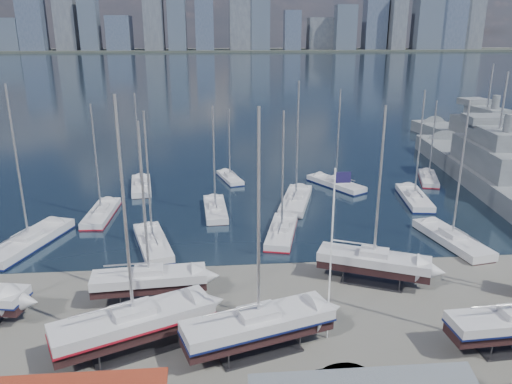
{
  "coord_description": "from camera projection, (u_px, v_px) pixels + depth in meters",
  "views": [
    {
      "loc": [
        -7.81,
        -44.9,
        22.1
      ],
      "look_at": [
        -3.26,
        8.0,
        5.01
      ],
      "focal_mm": 35.0,
      "sensor_mm": 36.0,
      "label": 1
    }
  ],
  "objects": [
    {
      "name": "sailboat_moored_8",
      "position": [
        336.0,
        185.0,
        74.47
      ],
      "size": [
        7.57,
        10.14,
        15.11
      ],
      "rotation": [
        0.0,
        0.0,
        2.1
      ],
      "color": "black",
      "rests_on": "water"
    },
    {
      "name": "sailboat_moored_1",
      "position": [
        102.0,
        214.0,
        62.38
      ],
      "size": [
        3.24,
        9.99,
        14.75
      ],
      "rotation": [
        0.0,
        0.0,
        1.52
      ],
      "color": "black",
      "rests_on": "water"
    },
    {
      "name": "sailboat_moored_6",
      "position": [
        282.0,
        233.0,
        56.6
      ],
      "size": [
        5.13,
        10.34,
        14.89
      ],
      "rotation": [
        0.0,
        0.0,
        1.32
      ],
      "color": "black",
      "rests_on": "water"
    },
    {
      "name": "ground",
      "position": [
        315.0,
        317.0,
        40.5
      ],
      "size": [
        1400.0,
        1400.0,
        0.0
      ],
      "primitive_type": "plane",
      "color": "#605E59",
      "rests_on": "ground"
    },
    {
      "name": "flagpole",
      "position": [
        333.0,
        244.0,
        35.41
      ],
      "size": [
        1.17,
        0.12,
        13.31
      ],
      "color": "white",
      "rests_on": "ground"
    },
    {
      "name": "sailboat_cradle_4",
      "position": [
        373.0,
        262.0,
        45.51
      ],
      "size": [
        10.27,
        6.7,
        16.31
      ],
      "rotation": [
        0.0,
        0.0,
        -0.43
      ],
      "color": "#2D2D33",
      "rests_on": "ground"
    },
    {
      "name": "naval_ship_east",
      "position": [
        492.0,
        176.0,
        74.03
      ],
      "size": [
        13.5,
        51.67,
        18.6
      ],
      "rotation": [
        0.0,
        0.0,
        1.47
      ],
      "color": "slate",
      "rests_on": "water"
    },
    {
      "name": "sailboat_moored_9",
      "position": [
        452.0,
        241.0,
        54.51
      ],
      "size": [
        4.94,
        11.18,
        16.33
      ],
      "rotation": [
        0.0,
        0.0,
        1.75
      ],
      "color": "black",
      "rests_on": "water"
    },
    {
      "name": "sailboat_moored_10",
      "position": [
        414.0,
        199.0,
        68.08
      ],
      "size": [
        4.34,
        10.82,
        15.73
      ],
      "rotation": [
        0.0,
        0.0,
        1.44
      ],
      "color": "black",
      "rests_on": "water"
    },
    {
      "name": "sailboat_cradle_3",
      "position": [
        258.0,
        325.0,
        35.57
      ],
      "size": [
        11.46,
        6.37,
        17.71
      ],
      "rotation": [
        0.0,
        0.0,
        0.32
      ],
      "color": "#2D2D33",
      "rests_on": "ground"
    },
    {
      "name": "water",
      "position": [
        224.0,
        67.0,
        334.56
      ],
      "size": [
        1400.0,
        600.0,
        0.4
      ],
      "primitive_type": "cube",
      "color": "#172436",
      "rests_on": "ground"
    },
    {
      "name": "car_b",
      "position": [
        353.0,
        380.0,
        32.0
      ],
      "size": [
        4.71,
        1.67,
        1.55
      ],
      "primitive_type": "imported",
      "rotation": [
        0.0,
        0.0,
        1.56
      ],
      "color": "gray",
      "rests_on": "ground"
    },
    {
      "name": "sailboat_cradle_2",
      "position": [
        149.0,
        280.0,
        42.26
      ],
      "size": [
        9.73,
        3.41,
        15.62
      ],
      "rotation": [
        0.0,
        0.0,
        0.08
      ],
      "color": "#2D2D33",
      "rests_on": "ground"
    },
    {
      "name": "sailboat_cradle_1",
      "position": [
        134.0,
        323.0,
        35.72
      ],
      "size": [
        11.84,
        7.73,
        18.45
      ],
      "rotation": [
        0.0,
        0.0,
        0.43
      ],
      "color": "#2D2D33",
      "rests_on": "ground"
    },
    {
      "name": "sailboat_moored_5",
      "position": [
        230.0,
        178.0,
        77.75
      ],
      "size": [
        4.15,
        8.12,
        11.69
      ],
      "rotation": [
        0.0,
        0.0,
        1.83
      ],
      "color": "black",
      "rests_on": "water"
    },
    {
      "name": "far_shore",
      "position": [
        218.0,
        51.0,
        580.76
      ],
      "size": [
        1400.0,
        80.0,
        2.2
      ],
      "primitive_type": "cube",
      "color": "#2D332D",
      "rests_on": "ground"
    },
    {
      "name": "sailboat_moored_0",
      "position": [
        29.0,
        244.0,
        53.79
      ],
      "size": [
        7.09,
        12.57,
        18.12
      ],
      "rotation": [
        0.0,
        0.0,
        1.24
      ],
      "color": "black",
      "rests_on": "water"
    },
    {
      "name": "sailboat_moored_4",
      "position": [
        215.0,
        210.0,
        63.78
      ],
      "size": [
        3.14,
        9.58,
        14.27
      ],
      "rotation": [
        0.0,
        0.0,
        1.62
      ],
      "color": "black",
      "rests_on": "water"
    },
    {
      "name": "skyline",
      "position": [
        211.0,
        16.0,
        562.57
      ],
      "size": [
        639.14,
        43.8,
        107.69
      ],
      "color": "#475166",
      "rests_on": "far_shore"
    },
    {
      "name": "sailboat_moored_3",
      "position": [
        153.0,
        244.0,
        53.58
      ],
      "size": [
        5.46,
        10.67,
        15.36
      ],
      "rotation": [
        0.0,
        0.0,
        1.84
      ],
      "color": "black",
      "rests_on": "water"
    },
    {
      "name": "sailboat_moored_7",
      "position": [
        296.0,
        202.0,
        66.95
      ],
      "size": [
        6.26,
        11.73,
        17.05
      ],
      "rotation": [
        0.0,
        0.0,
        1.28
      ],
      "color": "black",
      "rests_on": "water"
    },
    {
      "name": "sailboat_moored_11",
      "position": [
        428.0,
        179.0,
        77.31
      ],
      "size": [
        4.97,
        9.02,
        13.0
      ],
      "rotation": [
        0.0,
        0.0,
        1.26
      ],
      "color": "black",
      "rests_on": "water"
    },
    {
      "name": "naval_ship_west",
      "position": [
        482.0,
        142.0,
        97.17
      ],
      "size": [
        12.09,
        44.09,
        17.92
      ],
      "rotation": [
        0.0,
        0.0,
        1.69
      ],
      "color": "slate",
      "rests_on": "water"
    },
    {
      "name": "sailboat_moored_2",
      "position": [
        141.0,
        187.0,
        73.44
      ],
      "size": [
        4.0,
        9.97,
        14.63
      ],
      "rotation": [
        0.0,
        0.0,
        1.71
      ],
      "color": "black",
      "rests_on": "water"
    }
  ]
}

